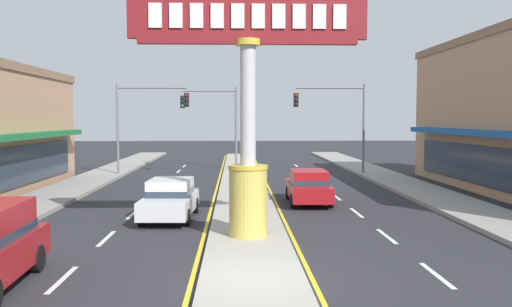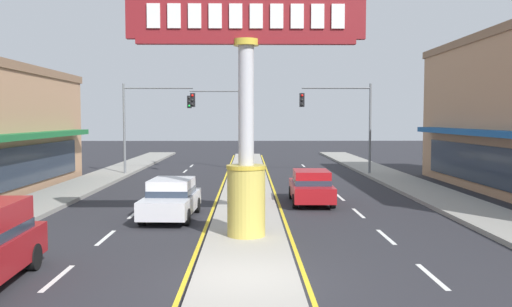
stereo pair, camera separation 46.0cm
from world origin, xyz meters
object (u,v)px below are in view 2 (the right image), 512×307
(traffic_light_left_side, at_px, (150,113))
(sedan_near_left_lane, at_px, (311,186))
(sedan_far_right_lane, at_px, (171,198))
(traffic_light_right_side, at_px, (344,113))
(district_sign, at_px, (246,109))
(traffic_light_median_far, at_px, (223,114))

(traffic_light_left_side, xyz_separation_m, sedan_near_left_lane, (9.42, -11.99, -3.46))
(sedan_far_right_lane, bearing_deg, sedan_near_left_lane, 31.01)
(traffic_light_right_side, bearing_deg, district_sign, -108.85)
(sedan_near_left_lane, bearing_deg, sedan_far_right_lane, -148.99)
(traffic_light_left_side, relative_size, traffic_light_median_far, 1.00)
(traffic_light_right_side, xyz_separation_m, traffic_light_median_far, (-8.35, 4.23, -0.05))
(district_sign, relative_size, traffic_light_right_side, 1.24)
(sedan_far_right_lane, bearing_deg, traffic_light_right_side, 58.38)
(sedan_near_left_lane, bearing_deg, traffic_light_left_side, 128.16)
(traffic_light_median_far, distance_m, sedan_near_left_lane, 17.06)
(traffic_light_right_side, relative_size, sedan_far_right_lane, 1.42)
(district_sign, distance_m, sedan_near_left_lane, 8.53)
(traffic_light_right_side, height_order, sedan_far_right_lane, traffic_light_right_side)
(traffic_light_right_side, bearing_deg, traffic_light_left_side, 179.12)
(traffic_light_right_side, xyz_separation_m, sedan_far_right_lane, (-9.42, -15.30, -3.46))
(traffic_light_right_side, bearing_deg, sedan_near_left_lane, -106.91)
(traffic_light_left_side, relative_size, sedan_near_left_lane, 1.43)
(traffic_light_median_far, height_order, sedan_far_right_lane, traffic_light_median_far)
(traffic_light_median_far, distance_m, sedan_far_right_lane, 19.86)
(traffic_light_median_far, height_order, sedan_near_left_lane, traffic_light_median_far)
(sedan_far_right_lane, height_order, sedan_near_left_lane, same)
(district_sign, distance_m, traffic_light_left_side, 20.33)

